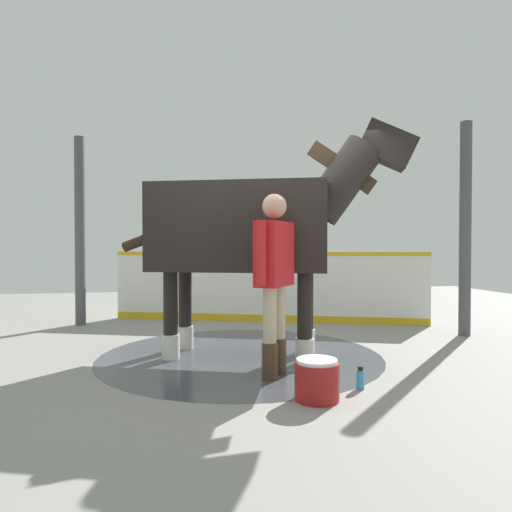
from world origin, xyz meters
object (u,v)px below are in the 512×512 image
object	(u,v)px
wash_bucket	(317,380)
bottle_shampoo	(360,379)
horse	(252,229)
bottle_spray	(311,379)
handler	(274,270)

from	to	relation	value
wash_bucket	bottle_shampoo	xyz separation A→B (m)	(0.20, -0.47, -0.07)
wash_bucket	bottle_shampoo	size ratio (longest dim) A/B	1.81
bottle_shampoo	wash_bucket	bearing A→B (deg)	113.27
horse	bottle_spray	xyz separation A→B (m)	(-1.29, -0.30, -1.38)
handler	wash_bucket	distance (m)	1.14
bottle_spray	bottle_shampoo	bearing A→B (deg)	-100.93
wash_bucket	horse	bearing A→B (deg)	9.36
bottle_spray	wash_bucket	bearing A→B (deg)	171.17
handler	bottle_shampoo	size ratio (longest dim) A/B	8.75
wash_bucket	bottle_spray	distance (m)	0.30
wash_bucket	bottle_spray	world-z (taller)	wash_bucket
horse	wash_bucket	distance (m)	2.05
horse	handler	world-z (taller)	horse
handler	wash_bucket	xyz separation A→B (m)	(-0.72, -0.19, -0.86)
horse	bottle_shampoo	world-z (taller)	horse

